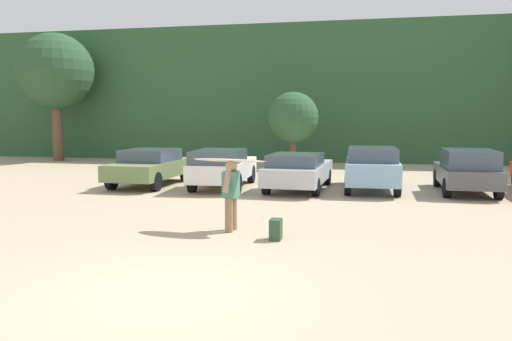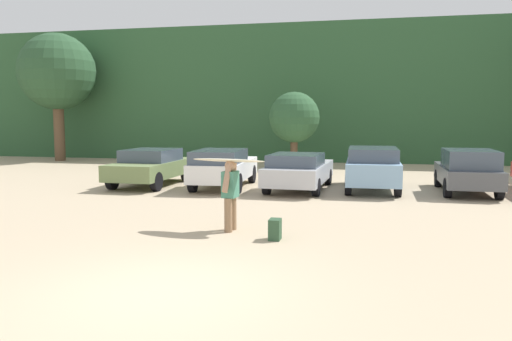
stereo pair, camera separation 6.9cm
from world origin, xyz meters
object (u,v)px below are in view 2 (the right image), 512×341
surfboard_cream (228,160)px  parked_car_dark_gray (468,170)px  parked_car_sky_blue (372,167)px  parked_car_silver (299,170)px  parked_car_white (223,167)px  backpack_dropped (275,229)px  person_adult (230,191)px  parked_car_olive_green (151,166)px

surfboard_cream → parked_car_dark_gray: bearing=-122.7°
parked_car_sky_blue → parked_car_silver: bearing=98.2°
parked_car_white → parked_car_sky_blue: size_ratio=1.04×
parked_car_sky_blue → backpack_dropped: 8.29m
parked_car_dark_gray → backpack_dropped: bearing=147.5°
parked_car_silver → person_adult: (-0.61, -6.96, 0.21)m
parked_car_olive_green → backpack_dropped: size_ratio=9.71×
parked_car_silver → parked_car_olive_green: bearing=92.5°
parked_car_sky_blue → person_adult: bearing=155.6°
parked_car_silver → parked_car_dark_gray: 5.76m
parked_car_silver → parked_car_sky_blue: (2.57, 0.42, 0.13)m
parked_car_olive_green → surfboard_cream: surfboard_cream is taller
parked_car_sky_blue → surfboard_cream: bearing=154.8°
parked_car_white → person_adult: 7.19m
person_adult → surfboard_cream: size_ratio=0.88×
parked_car_white → parked_car_silver: size_ratio=0.97×
parked_car_olive_green → person_adult: size_ratio=2.68×
parked_car_olive_green → surfboard_cream: size_ratio=2.36×
surfboard_cream → backpack_dropped: surfboard_cream is taller
parked_car_olive_green → person_adult: 8.62m
surfboard_cream → parked_car_sky_blue: bearing=-105.3°
parked_car_olive_green → parked_car_sky_blue: bearing=-86.2°
parked_car_dark_gray → parked_car_olive_green: bearing=92.5°
parked_car_olive_green → backpack_dropped: 9.84m
parked_car_white → surfboard_cream: size_ratio=2.43×
parked_car_dark_gray → surfboard_cream: surfboard_cream is taller
parked_car_dark_gray → person_adult: bearing=139.7°
parked_car_sky_blue → backpack_dropped: size_ratio=9.55×
parked_car_dark_gray → parked_car_white: bearing=94.0°
parked_car_silver → surfboard_cream: surfboard_cream is taller
surfboard_cream → parked_car_white: bearing=-64.0°
parked_car_white → parked_car_dark_gray: 8.54m
parked_car_silver → person_adult: person_adult is taller
parked_car_olive_green → person_adult: (5.06, -6.98, 0.18)m
person_adult → parked_car_dark_gray: bearing=-125.4°
person_adult → surfboard_cream: 0.71m
parked_car_silver → person_adult: size_ratio=2.85×
parked_car_dark_gray → parked_car_silver: bearing=94.6°
parked_car_silver → backpack_dropped: 7.63m
parked_car_white → parked_car_silver: 2.78m
parked_car_white → parked_car_olive_green: bearing=84.2°
parked_car_dark_gray → backpack_dropped: (-5.19, -8.02, -0.57)m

